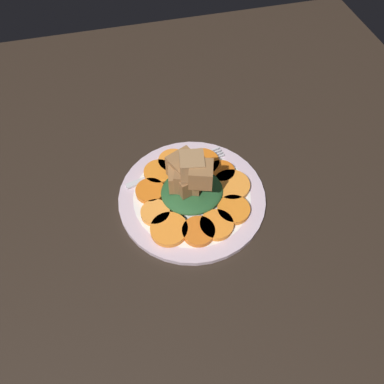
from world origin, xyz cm
name	(u,v)px	position (x,y,z in cm)	size (l,w,h in cm)	color
table_slab	(192,202)	(0.00, 0.00, 1.00)	(120.00, 120.00, 2.00)	black
plate	(192,197)	(0.00, 0.00, 2.52)	(26.59, 26.59, 1.05)	silver
carrot_slice_0	(234,210)	(-6.18, 5.12, 3.63)	(5.72, 5.72, 1.06)	orange
carrot_slice_1	(232,186)	(-7.39, 0.23, 3.63)	(6.77, 6.77, 1.06)	orange
carrot_slice_2	(221,172)	(-6.53, -3.46, 3.63)	(5.05, 5.05, 1.06)	#D76215
carrot_slice_3	(202,163)	(-3.61, -6.55, 3.63)	(6.57, 6.57, 1.06)	orange
carrot_slice_4	(173,161)	(1.67, -8.21, 3.63)	(5.64, 5.64, 1.06)	orange
carrot_slice_5	(159,172)	(4.85, -6.21, 3.63)	(5.58, 5.58, 1.06)	orange
carrot_slice_6	(150,191)	(7.19, -2.39, 3.63)	(5.24, 5.24, 1.06)	orange
carrot_slice_7	(155,213)	(7.15, 2.42, 3.63)	(5.09, 5.09, 1.06)	orange
carrot_slice_8	(169,229)	(5.54, 6.23, 3.63)	(6.37, 6.37, 1.06)	orange
carrot_slice_9	(199,231)	(0.83, 7.81, 3.63)	(5.58, 5.58, 1.06)	orange
carrot_slice_10	(217,225)	(-2.45, 7.35, 3.63)	(5.76, 5.76, 1.06)	orange
center_pile	(189,181)	(0.36, -0.47, 6.92)	(11.15, 10.87, 10.26)	#235128
fork	(178,167)	(1.00, -6.77, 3.30)	(19.77, 5.69, 0.40)	silver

